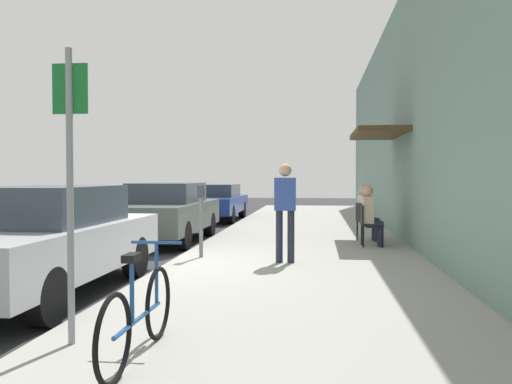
# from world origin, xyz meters

# --- Properties ---
(ground_plane) EXTENTS (60.00, 60.00, 0.00)m
(ground_plane) POSITION_xyz_m (0.00, 0.00, 0.00)
(ground_plane) COLOR #2D2D30
(sidewalk_slab) EXTENTS (4.50, 32.00, 0.12)m
(sidewalk_slab) POSITION_xyz_m (2.25, 2.00, 0.06)
(sidewalk_slab) COLOR #9E9B93
(sidewalk_slab) RESTS_ON ground_plane
(building_facade) EXTENTS (1.40, 32.00, 5.91)m
(building_facade) POSITION_xyz_m (4.65, 2.01, 2.95)
(building_facade) COLOR gray
(building_facade) RESTS_ON ground_plane
(parked_car_0) EXTENTS (1.80, 4.40, 1.47)m
(parked_car_0) POSITION_xyz_m (-1.10, -1.84, 0.75)
(parked_car_0) COLOR #B7B7BC
(parked_car_0) RESTS_ON ground_plane
(parked_car_1) EXTENTS (1.80, 4.40, 1.44)m
(parked_car_1) POSITION_xyz_m (-1.10, 3.90, 0.75)
(parked_car_1) COLOR #47514C
(parked_car_1) RESTS_ON ground_plane
(parked_car_2) EXTENTS (1.80, 4.40, 1.31)m
(parked_car_2) POSITION_xyz_m (-1.10, 10.10, 0.69)
(parked_car_2) COLOR navy
(parked_car_2) RESTS_ON ground_plane
(parking_meter) EXTENTS (0.12, 0.10, 1.32)m
(parking_meter) POSITION_xyz_m (0.45, 0.86, 0.89)
(parking_meter) COLOR slate
(parking_meter) RESTS_ON sidewalk_slab
(street_sign) EXTENTS (0.32, 0.06, 2.60)m
(street_sign) POSITION_xyz_m (0.40, -4.10, 1.64)
(street_sign) COLOR gray
(street_sign) RESTS_ON sidewalk_slab
(bicycle_0) EXTENTS (0.46, 1.71, 0.90)m
(bicycle_0) POSITION_xyz_m (1.12, -4.40, 0.48)
(bicycle_0) COLOR black
(bicycle_0) RESTS_ON sidewalk_slab
(cafe_chair_0) EXTENTS (0.44, 0.44, 0.87)m
(cafe_chair_0) POSITION_xyz_m (3.63, 2.71, 0.62)
(cafe_chair_0) COLOR black
(cafe_chair_0) RESTS_ON sidewalk_slab
(seated_patron_0) EXTENTS (0.43, 0.36, 1.29)m
(seated_patron_0) POSITION_xyz_m (3.69, 2.71, 0.82)
(seated_patron_0) COLOR #232838
(seated_patron_0) RESTS_ON sidewalk_slab
(cafe_chair_1) EXTENTS (0.52, 0.52, 0.87)m
(cafe_chair_1) POSITION_xyz_m (3.63, 3.55, 0.62)
(cafe_chair_1) COLOR black
(cafe_chair_1) RESTS_ON sidewalk_slab
(seated_patron_1) EXTENTS (0.48, 0.43, 1.29)m
(seated_patron_1) POSITION_xyz_m (3.69, 3.56, 0.82)
(seated_patron_1) COLOR #232838
(seated_patron_1) RESTS_ON sidewalk_slab
(pedestrian_standing) EXTENTS (0.36, 0.22, 1.70)m
(pedestrian_standing) POSITION_xyz_m (2.01, 0.43, 1.12)
(pedestrian_standing) COLOR #232838
(pedestrian_standing) RESTS_ON sidewalk_slab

